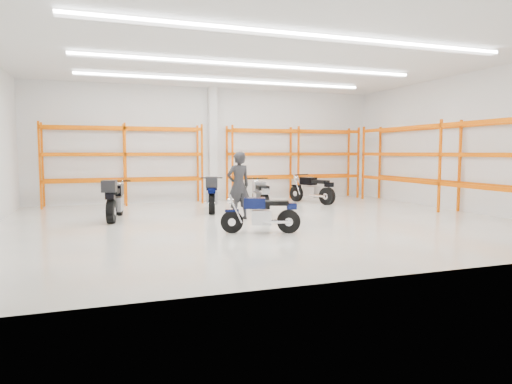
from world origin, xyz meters
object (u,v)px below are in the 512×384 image
object	(u,v)px
motorcycle_back_d	(313,190)
structural_column	(213,145)
motorcycle_back_b	(212,194)
motorcycle_back_a	(114,200)
motorcycle_back_c	(260,197)
standing_man	(238,186)
motorcycle_main	(264,215)

from	to	relation	value
motorcycle_back_d	structural_column	world-z (taller)	structural_column
motorcycle_back_b	structural_column	distance (m)	3.79
motorcycle_back_a	motorcycle_back_c	bearing A→B (deg)	1.90
motorcycle_back_a	motorcycle_back_b	size ratio (longest dim) A/B	1.01
motorcycle_back_d	standing_man	xyz separation A→B (m)	(-3.89, -3.02, 0.47)
motorcycle_back_a	motorcycle_back_b	xyz separation A→B (m)	(3.07, 0.89, -0.00)
structural_column	motorcycle_main	bearing A→B (deg)	-94.44
motorcycle_back_c	motorcycle_back_d	world-z (taller)	same
standing_man	structural_column	distance (m)	5.36
structural_column	motorcycle_back_c	bearing A→B (deg)	-81.92
motorcycle_main	structural_column	world-z (taller)	structural_column
motorcycle_main	structural_column	bearing A→B (deg)	85.56
motorcycle_back_d	motorcycle_back_b	bearing A→B (deg)	-165.07
motorcycle_back_a	structural_column	distance (m)	5.98
motorcycle_back_b	motorcycle_back_a	bearing A→B (deg)	-163.80
motorcycle_back_a	motorcycle_back_b	world-z (taller)	motorcycle_back_a
motorcycle_back_a	motorcycle_main	bearing A→B (deg)	-45.16
motorcycle_main	structural_column	size ratio (longest dim) A/B	0.41
motorcycle_back_a	motorcycle_back_c	world-z (taller)	motorcycle_back_a
motorcycle_back_d	structural_column	size ratio (longest dim) A/B	0.47
motorcycle_back_a	structural_column	bearing A→B (deg)	46.85
motorcycle_back_b	motorcycle_back_d	size ratio (longest dim) A/B	1.08
motorcycle_main	motorcycle_back_b	bearing A→B (deg)	93.60
standing_man	structural_column	size ratio (longest dim) A/B	0.44
motorcycle_back_a	motorcycle_back_d	bearing A→B (deg)	15.47
motorcycle_back_a	motorcycle_back_c	size ratio (longest dim) A/B	1.05
motorcycle_back_b	motorcycle_back_d	world-z (taller)	motorcycle_back_b
motorcycle_back_a	motorcycle_back_c	distance (m)	4.50
motorcycle_back_b	motorcycle_back_c	world-z (taller)	motorcycle_back_b
motorcycle_back_a	standing_man	size ratio (longest dim) A/B	1.19
motorcycle_main	motorcycle_back_b	xyz separation A→B (m)	(-0.27, 4.25, 0.13)
motorcycle_main	motorcycle_back_a	xyz separation A→B (m)	(-3.34, 3.36, 0.13)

